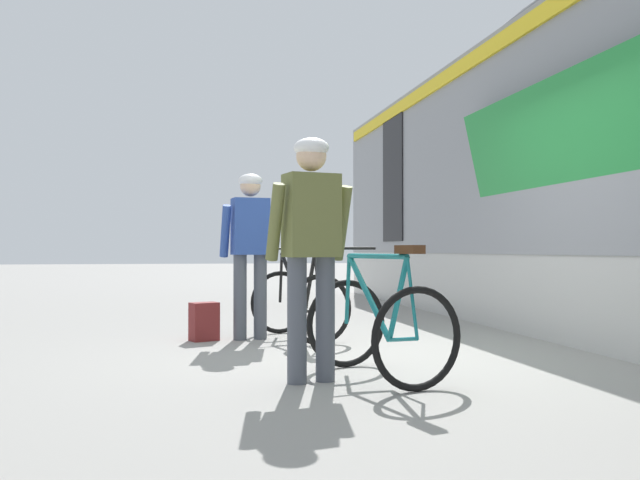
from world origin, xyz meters
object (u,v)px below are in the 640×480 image
bicycle_near_teal (379,324)px  bicycle_far_black (299,301)px  cyclist_far_in_blue (250,240)px  cyclist_near_in_olive (311,236)px  backpack_on_platform (204,322)px

bicycle_near_teal → bicycle_far_black: 2.27m
cyclist_far_in_blue → bicycle_near_teal: 2.53m
cyclist_near_in_olive → bicycle_near_teal: cyclist_near_in_olive is taller
cyclist_far_in_blue → backpack_on_platform: 0.98m
bicycle_far_black → cyclist_near_in_olive: bearing=-97.6°
bicycle_near_teal → backpack_on_platform: size_ratio=3.02×
bicycle_far_black → backpack_on_platform: bicycle_far_black is taller
cyclist_near_in_olive → backpack_on_platform: size_ratio=4.40×
bicycle_far_black → backpack_on_platform: 1.02m
bicycle_far_black → cyclist_far_in_blue: bearing=171.3°
bicycle_near_teal → bicycle_far_black: same height
bicycle_far_black → backpack_on_platform: bearing=175.7°
cyclist_near_in_olive → cyclist_far_in_blue: (-0.21, 2.37, 0.00)m
bicycle_near_teal → backpack_on_platform: (-1.21, 2.33, -0.20)m
cyclist_near_in_olive → bicycle_far_black: 2.40m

